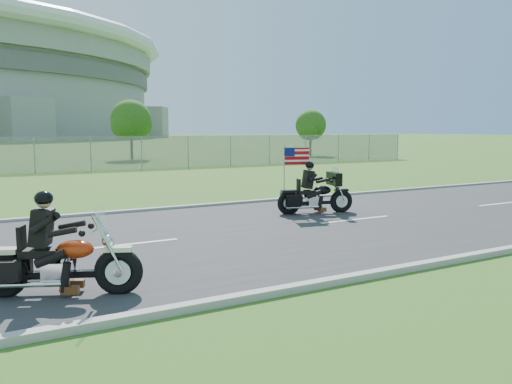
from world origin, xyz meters
TOP-DOWN VIEW (x-y plane):
  - ground at (0.00, 0.00)m, footprint 420.00×420.00m
  - road at (0.00, 0.00)m, footprint 120.00×8.00m
  - curb_north at (0.00, 4.05)m, footprint 120.00×0.18m
  - curb_south at (0.00, -4.05)m, footprint 120.00×0.18m
  - tree_fence_near at (6.04, 30.04)m, footprint 3.52×3.28m
  - tree_fence_far at (22.04, 28.03)m, footprint 3.08×2.87m
  - motorcycle_lead at (-3.60, -2.65)m, footprint 2.17×1.15m
  - motorcycle_follow at (3.68, 1.37)m, footprint 2.20×1.00m

SIDE VIEW (x-z plane):
  - ground at x=0.00m, z-range 0.00..0.00m
  - road at x=0.00m, z-range 0.00..0.04m
  - curb_north at x=0.00m, z-range -0.01..0.11m
  - curb_south at x=0.00m, z-range -0.01..0.11m
  - motorcycle_lead at x=-3.60m, z-range -0.28..1.26m
  - motorcycle_follow at x=3.68m, z-range -0.42..1.45m
  - tree_fence_far at x=22.04m, z-range 0.54..4.74m
  - tree_fence_near at x=6.04m, z-range 0.60..5.35m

